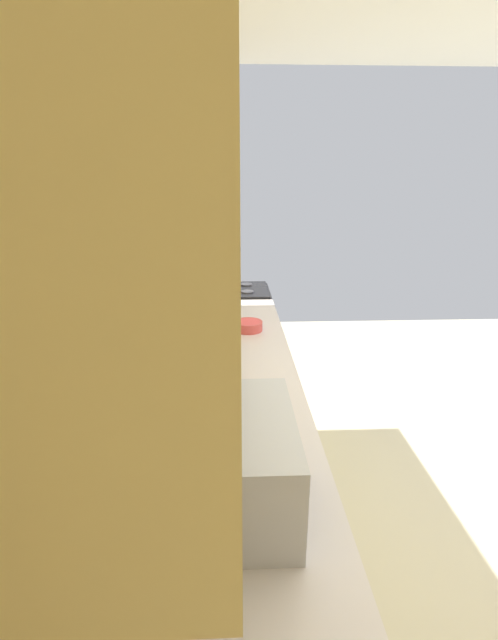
{
  "coord_description": "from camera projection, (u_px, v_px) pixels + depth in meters",
  "views": [
    {
      "loc": [
        -1.94,
        1.21,
        1.88
      ],
      "look_at": [
        -0.15,
        1.14,
        1.27
      ],
      "focal_mm": 24.08,
      "sensor_mm": 36.0,
      "label": 1
    }
  ],
  "objects": [
    {
      "name": "oven_range",
      "position": [
        234.0,
        336.0,
        4.0
      ],
      "size": [
        0.59,
        0.65,
        1.07
      ],
      "color": "black",
      "rests_on": "ground_plane"
    },
    {
      "name": "ground_plane",
      "position": [
        444.0,
        517.0,
        2.49
      ],
      "size": [
        7.02,
        7.02,
        0.0
      ],
      "primitive_type": "plane",
      "color": "beige"
    },
    {
      "name": "upper_cabinets",
      "position": [
        190.0,
        198.0,
        1.54
      ],
      "size": [
        2.64,
        0.31,
        0.65
      ],
      "color": "#D8C375"
    },
    {
      "name": "counter_run",
      "position": [
        237.0,
        503.0,
        1.98
      ],
      "size": [
        3.7,
        0.66,
        0.89
      ],
      "color": "#DFCB77",
      "rests_on": "ground_plane"
    },
    {
      "name": "wall_back",
      "position": [
        154.0,
        287.0,
        1.98
      ],
      "size": [
        4.5,
        0.12,
        2.79
      ],
      "primitive_type": "cube",
      "color": "beige",
      "rests_on": "ground_plane"
    },
    {
      "name": "bowl",
      "position": [
        248.0,
        325.0,
        2.87
      ],
      "size": [
        0.19,
        0.19,
        0.06
      ],
      "color": "#D84C47",
      "rests_on": "counter_run"
    },
    {
      "name": "microwave",
      "position": [
        233.0,
        460.0,
        1.33
      ],
      "size": [
        0.53,
        0.39,
        0.3
      ],
      "color": "#B7BABF",
      "rests_on": "counter_run"
    }
  ]
}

